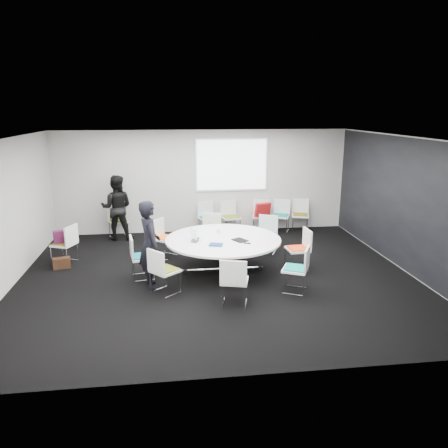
{
  "coord_description": "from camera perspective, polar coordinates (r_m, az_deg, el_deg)",
  "views": [
    {
      "loc": [
        -0.91,
        -8.37,
        3.34
      ],
      "look_at": [
        0.2,
        0.4,
        1.0
      ],
      "focal_mm": 35.0,
      "sensor_mm": 36.0,
      "label": 1
    }
  ],
  "objects": [
    {
      "name": "chair_ring_e",
      "position": [
        9.03,
        -10.62,
        -5.28
      ],
      "size": [
        0.52,
        0.53,
        0.88
      ],
      "rotation": [
        0.0,
        0.0,
        4.88
      ],
      "color": "silver",
      "rests_on": "ground"
    },
    {
      "name": "cup",
      "position": [
        9.44,
        -0.76,
        -0.95
      ],
      "size": [
        0.08,
        0.08,
        0.09
      ],
      "primitive_type": "cylinder",
      "color": "white",
      "rests_on": "conference_table"
    },
    {
      "name": "chair_ring_b",
      "position": [
        10.45,
        5.52,
        -2.31
      ],
      "size": [
        0.61,
        0.6,
        0.88
      ],
      "rotation": [
        0.0,
        0.0,
        2.69
      ],
      "color": "silver",
      "rests_on": "ground"
    },
    {
      "name": "chair_ring_h",
      "position": [
        8.35,
        9.33,
        -6.93
      ],
      "size": [
        0.61,
        0.61,
        0.88
      ],
      "rotation": [
        0.0,
        0.0,
        7.39
      ],
      "color": "silver",
      "rests_on": "ground"
    },
    {
      "name": "conference_table",
      "position": [
        9.12,
        -0.11,
        -2.94
      ],
      "size": [
        2.39,
        2.39,
        0.73
      ],
      "color": "silver",
      "rests_on": "ground"
    },
    {
      "name": "tablet_folio",
      "position": [
        8.63,
        -1.06,
        -2.7
      ],
      "size": [
        0.3,
        0.26,
        0.03
      ],
      "primitive_type": "cube",
      "rotation": [
        0.0,
        0.0,
        -0.25
      ],
      "color": "navy",
      "rests_on": "conference_table"
    },
    {
      "name": "chair_back_c",
      "position": [
        12.2,
        4.84,
        0.22
      ],
      "size": [
        0.54,
        0.53,
        0.88
      ],
      "rotation": [
        0.0,
        0.0,
        2.93
      ],
      "color": "silver",
      "rests_on": "ground"
    },
    {
      "name": "chair_spare_left",
      "position": [
        10.33,
        -20.01,
        -3.37
      ],
      "size": [
        0.59,
        0.6,
        0.88
      ],
      "rotation": [
        0.0,
        0.0,
        1.17
      ],
      "color": "silver",
      "rests_on": "ground"
    },
    {
      "name": "papers_front",
      "position": [
        9.02,
        4.18,
        -2.02
      ],
      "size": [
        0.35,
        0.3,
        0.0
      ],
      "primitive_type": "cube",
      "rotation": [
        0.0,
        0.0,
        -0.35
      ],
      "color": "white",
      "rests_on": "conference_table"
    },
    {
      "name": "chair_ring_f",
      "position": [
        8.24,
        -7.74,
        -7.16
      ],
      "size": [
        0.64,
        0.64,
        0.88
      ],
      "rotation": [
        0.0,
        0.0,
        5.43
      ],
      "color": "silver",
      "rests_on": "ground"
    },
    {
      "name": "brown_bag",
      "position": [
        10.07,
        -20.44,
        -4.8
      ],
      "size": [
        0.39,
        0.25,
        0.24
      ],
      "primitive_type": "cube",
      "rotation": [
        0.0,
        0.0,
        0.26
      ],
      "color": "#331C10",
      "rests_on": "ground"
    },
    {
      "name": "laptop",
      "position": [
        8.94,
        -3.48,
        -2.1
      ],
      "size": [
        0.29,
        0.37,
        0.03
      ],
      "primitive_type": "imported",
      "rotation": [
        0.0,
        0.0,
        1.32
      ],
      "color": "#333338",
      "rests_on": "conference_table"
    },
    {
      "name": "chair_back_a",
      "position": [
        11.98,
        -2.09,
        -0.01
      ],
      "size": [
        0.57,
        0.56,
        0.88
      ],
      "rotation": [
        0.0,
        0.0,
        3.44
      ],
      "color": "silver",
      "rests_on": "ground"
    },
    {
      "name": "projection_screen",
      "position": [
        12.05,
        1.01,
        7.72
      ],
      "size": [
        1.9,
        0.03,
        1.35
      ],
      "primitive_type": "cube",
      "color": "white",
      "rests_on": "room_shell"
    },
    {
      "name": "chair_back_d",
      "position": [
        12.32,
        7.39,
        0.29
      ],
      "size": [
        0.6,
        0.59,
        0.88
      ],
      "rotation": [
        0.0,
        0.0,
        2.75
      ],
      "color": "silver",
      "rests_on": "ground"
    },
    {
      "name": "person_back",
      "position": [
        11.7,
        -13.83,
        2.1
      ],
      "size": [
        0.87,
        0.7,
        1.7
      ],
      "primitive_type": "imported",
      "rotation": [
        0.0,
        0.0,
        3.08
      ],
      "color": "black",
      "rests_on": "ground"
    },
    {
      "name": "chair_ring_d",
      "position": [
        10.2,
        -7.68,
        -2.79
      ],
      "size": [
        0.63,
        0.63,
        0.88
      ],
      "rotation": [
        0.0,
        0.0,
        4.09
      ],
      "color": "silver",
      "rests_on": "ground"
    },
    {
      "name": "chair_ring_a",
      "position": [
        9.48,
        9.62,
        -4.25
      ],
      "size": [
        0.48,
        0.49,
        0.88
      ],
      "rotation": [
        0.0,
        0.0,
        1.64
      ],
      "color": "silver",
      "rests_on": "ground"
    },
    {
      "name": "room_shell",
      "position": [
        8.65,
        -0.36,
        1.86
      ],
      "size": [
        8.08,
        7.08,
        2.88
      ],
      "color": "black",
      "rests_on": "ground"
    },
    {
      "name": "chair_person_back",
      "position": [
        11.99,
        -13.61,
        -0.41
      ],
      "size": [
        0.59,
        0.58,
        0.88
      ],
      "rotation": [
        0.0,
        0.0,
        3.5
      ],
      "color": "silver",
      "rests_on": "ground"
    },
    {
      "name": "papers_right",
      "position": [
        9.38,
        3.09,
        -1.34
      ],
      "size": [
        0.35,
        0.37,
        0.0
      ],
      "primitive_type": "cube",
      "rotation": [
        0.0,
        0.0,
        0.94
      ],
      "color": "silver",
      "rests_on": "conference_table"
    },
    {
      "name": "chair_ring_c",
      "position": [
        10.62,
        -1.69,
        -1.96
      ],
      "size": [
        0.54,
        0.53,
        0.88
      ],
      "rotation": [
        0.0,
        0.0,
        2.94
      ],
      "color": "silver",
      "rests_on": "ground"
    },
    {
      "name": "red_jacket",
      "position": [
        11.88,
        5.1,
        1.93
      ],
      "size": [
        0.47,
        0.29,
        0.36
      ],
      "primitive_type": "cube",
      "rotation": [
        0.17,
        0.0,
        0.32
      ],
      "color": "#A61416",
      "rests_on": "chair_back_c"
    },
    {
      "name": "chair_back_b",
      "position": [
        12.05,
        0.86,
        0.09
      ],
      "size": [
        0.54,
        0.53,
        0.88
      ],
      "rotation": [
        0.0,
        0.0,
        3.35
      ],
      "color": "silver",
      "rests_on": "ground"
    },
    {
      "name": "notebook_black",
      "position": [
        8.93,
        2.09,
        -2.12
      ],
      "size": [
        0.34,
        0.37,
        0.02
      ],
      "primitive_type": "cube",
      "rotation": [
        0.0,
        0.0,
        0.53
      ],
      "color": "black",
      "rests_on": "conference_table"
    },
    {
      "name": "laptop_lid",
      "position": [
        9.0,
        -4.03,
        -1.22
      ],
      "size": [
        0.13,
        0.28,
        0.22
      ],
      "primitive_type": "cube",
      "rotation": [
        0.0,
        0.0,
        1.97
      ],
      "color": "silver",
      "rests_on": "conference_table"
    },
    {
      "name": "maroon_bag",
      "position": [
        10.24,
        -20.25,
        -1.52
      ],
      "size": [
        0.42,
        0.29,
        0.28
      ],
      "primitive_type": "cube",
      "rotation": [
        0.0,
        0.0,
        0.42
      ],
      "color": "#521638",
      "rests_on": "chair_spare_left"
    },
    {
      "name": "chair_ring_g",
      "position": [
        7.72,
        1.35,
        -8.59
      ],
      "size": [
        0.56,
        0.55,
        0.88
      ],
      "rotation": [
        0.0,
        0.0,
        6.03
      ],
      "color": "silver",
      "rests_on": "ground"
    },
    {
      "name": "phone",
      "position": [
        8.75,
        3.08,
        -2.53
      ],
      "size": [
        0.16,
        0.11,
        0.01
      ],
      "primitive_type": "cube",
      "rotation": [
        0.0,
        0.0,
        -0.35
      ],
      "color": "black",
      "rests_on": "conference_table"
    },
    {
      "name": "person_main",
      "position": [
        8.39,
        -9.67,
        -2.66
      ],
      "size": [
        0.56,
        0.71,
        1.7
      ],
      "primitive_type": "imported",
      "rotation": [
        0.0,
        0.0,
        1.85
      ],
      "color": "black",
      "rests_on": "ground"
    },
    {
      "name": "chair_back_e",
      "position": [
        12.48,
        9.89,
        0.38
      ],
      "size": [
        0.57,
        0.56,
        0.88
      ],
      "rotation": [
        0.0,
        0.0,
        2.85
      ],
      "color": "silver",
      "rests_on": "ground"
    }
  ]
}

